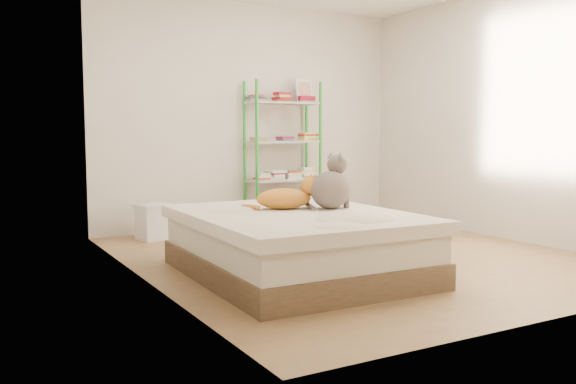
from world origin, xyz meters
TOP-DOWN VIEW (x-y plane):
  - room at (0.00, 0.00)m, footprint 3.81×4.21m
  - bed at (-0.83, -0.37)m, footprint 1.59×1.97m
  - orange_cat at (-0.81, -0.14)m, footprint 0.58×0.42m
  - grey_cat at (-0.48, -0.32)m, footprint 0.46×0.41m
  - shelf_unit at (0.31, 1.88)m, footprint 0.88×0.36m
  - cardboard_box at (0.31, 1.30)m, footprint 0.50×0.48m
  - white_bin at (-1.32, 1.74)m, footprint 0.38×0.36m

SIDE VIEW (x-z plane):
  - cardboard_box at x=0.31m, z-range -0.03..0.38m
  - white_bin at x=-1.32m, z-range 0.00..0.37m
  - bed at x=-0.83m, z-range 0.00..0.49m
  - orange_cat at x=-0.81m, z-range 0.49..0.71m
  - grey_cat at x=-0.48m, z-range 0.49..0.93m
  - shelf_unit at x=0.31m, z-range 0.00..1.74m
  - room at x=0.00m, z-range 0.00..2.61m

